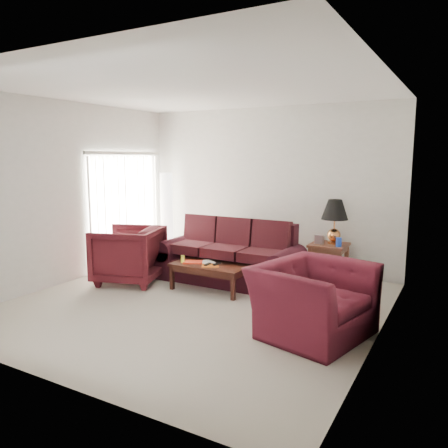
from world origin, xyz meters
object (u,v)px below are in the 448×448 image
object	(u,v)px
end_table	(328,262)
floor_lamp	(167,216)
sofa	(228,253)
armchair_right	(313,300)
armchair_left	(129,255)
coffee_table	(210,277)

from	to	relation	value
end_table	floor_lamp	distance (m)	3.41
sofa	end_table	world-z (taller)	sofa
sofa	armchair_right	distance (m)	2.40
armchair_right	armchair_left	bearing A→B (deg)	94.03
sofa	floor_lamp	size ratio (longest dim) A/B	1.37
armchair_left	floor_lamp	bearing A→B (deg)	176.89
end_table	armchair_left	distance (m)	3.37
sofa	floor_lamp	world-z (taller)	floor_lamp
end_table	armchair_right	distance (m)	2.35
armchair_right	coffee_table	distance (m)	2.15
sofa	coffee_table	bearing A→B (deg)	-90.36
end_table	armchair_left	xyz separation A→B (m)	(-2.91, -1.70, 0.15)
armchair_right	floor_lamp	bearing A→B (deg)	73.31
sofa	coffee_table	size ratio (longest dim) A/B	2.03
sofa	armchair_left	distance (m)	1.67
end_table	armchair_left	bearing A→B (deg)	-149.74
armchair_right	coffee_table	size ratio (longest dim) A/B	1.08
sofa	end_table	size ratio (longest dim) A/B	3.78
sofa	armchair_left	xyz separation A→B (m)	(-1.45, -0.84, -0.03)
armchair_left	armchair_right	xyz separation A→B (m)	(3.37, -0.60, -0.05)
sofa	armchair_left	size ratio (longest dim) A/B	2.36
floor_lamp	armchair_left	bearing A→B (deg)	-74.89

